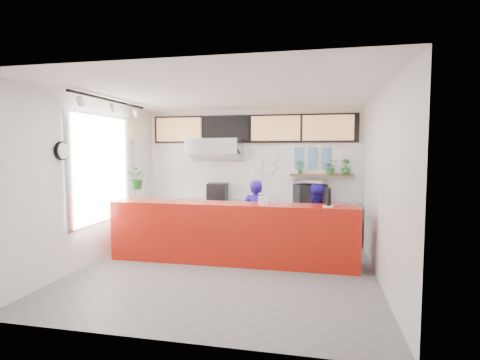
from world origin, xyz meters
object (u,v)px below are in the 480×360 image
Objects in this scene: service_counter at (231,233)px; panini_oven at (217,192)px; staff_center at (256,217)px; staff_right at (315,222)px; pepper_mill at (329,197)px; espresso_machine at (310,193)px.

service_counter is 2.03m from panini_oven.
staff_center is 1.03× the size of staff_right.
panini_oven is at bearing -46.46° from staff_right.
staff_center is at bearing -50.78° from panini_oven.
pepper_mill is at bearing -2.45° from service_counter.
panini_oven is 2.60m from staff_right.
panini_oven is at bearing 142.82° from pepper_mill.
service_counter is at bearing 62.02° from staff_center.
panini_oven is (-0.75, 1.80, 0.55)m from service_counter.
espresso_machine is (2.12, 0.00, 0.01)m from panini_oven.
staff_right is (1.49, 0.53, 0.17)m from service_counter.
service_counter is 3.03× the size of staff_center.
staff_right reaches higher than espresso_machine.
espresso_machine is 0.45× the size of staff_right.
staff_right reaches higher than pepper_mill.
panini_oven is 1.64m from staff_center.
espresso_machine is at bearing -3.99° from panini_oven.
staff_center is at bearing 61.64° from service_counter.
pepper_mill reaches higher than panini_oven.
espresso_machine is at bearing -101.31° from staff_right.
pepper_mill is at bearing 94.03° from staff_right.
pepper_mill is at bearing -102.23° from espresso_machine.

